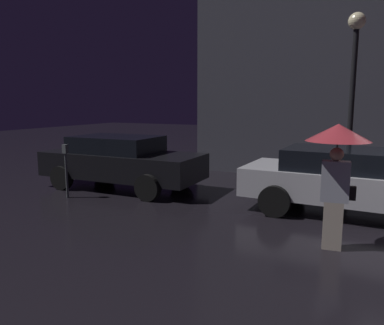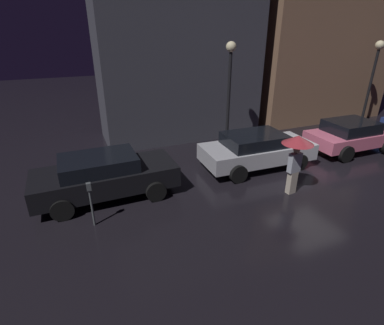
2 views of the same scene
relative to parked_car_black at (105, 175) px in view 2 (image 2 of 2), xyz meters
name	(u,v)px [view 2 (image 2 of 2)]	position (x,y,z in m)	size (l,w,h in m)	color
ground_plane	(314,175)	(7.57, -1.39, -0.78)	(60.00, 60.00, 0.00)	black
building_facade_left	(179,37)	(4.50, 5.11, 3.97)	(7.66, 3.00, 9.49)	#3D3D47
building_facade_right	(324,33)	(13.22, 5.11, 4.09)	(8.25, 3.00, 9.74)	#8C664C
parked_car_black	(105,175)	(0.00, 0.00, 0.00)	(4.56, 2.02, 1.46)	black
parked_car_silver	(256,149)	(5.87, 0.10, -0.02)	(4.47, 2.07, 1.40)	#B7B7BF
parked_car_pink	(351,135)	(10.77, -0.03, -0.03)	(3.97, 2.06, 1.40)	#DB6684
pedestrian_with_umbrella	(297,149)	(5.81, -2.15, 0.82)	(1.00, 1.00, 2.05)	beige
parking_meter	(91,200)	(-0.56, -1.52, 0.06)	(0.12, 0.10, 1.36)	#4C5154
street_lamp_near	(230,77)	(5.74, 2.32, 2.47)	(0.43, 0.43, 4.65)	black
street_lamp_far	(375,66)	(14.68, 2.60, 2.48)	(0.45, 0.45, 4.54)	black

